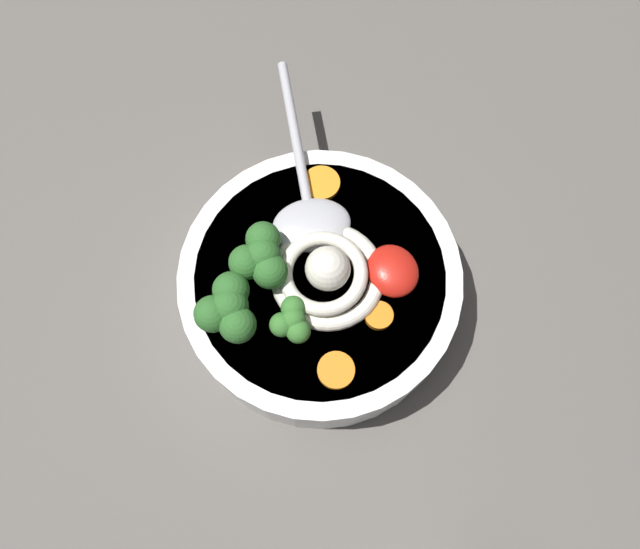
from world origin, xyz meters
TOP-DOWN VIEW (x-y plane):
  - table_slab at (0.00, 0.00)cm, footprint 92.62×92.62cm
  - soup_bowl at (-0.50, 1.89)cm, footprint 21.49×21.49cm
  - noodle_pile at (-0.27, 2.18)cm, footprint 9.33×9.15cm
  - soup_spoon at (-5.50, 3.13)cm, footprint 17.51×7.45cm
  - chili_sauce_dollop at (1.69, 6.75)cm, footprint 4.18×3.76cm
  - broccoli_floret_right at (-2.59, -1.80)cm, footprint 5.01×4.31cm
  - broccoli_floret_near_spoon at (2.42, -1.56)cm, footprint 3.45×2.96cm
  - broccoli_floret_beside_noodles at (0.12, -5.30)cm, footprint 5.11×4.39cm
  - carrot_slice_extra_a at (4.22, 4.48)cm, footprint 2.09×2.09cm
  - carrot_slice_left at (-7.39, 5.03)cm, footprint 2.97×2.97cm
  - carrot_slice_front at (6.61, 0.36)cm, footprint 2.66×2.66cm

SIDE VIEW (x-z plane):
  - table_slab at x=0.00cm, z-range 0.00..3.14cm
  - soup_bowl at x=-0.50cm, z-range 3.24..9.08cm
  - carrot_slice_left at x=-7.39cm, z-range 8.98..9.41cm
  - carrot_slice_front at x=6.61cm, z-range 8.98..9.54cm
  - carrot_slice_extra_a at x=4.22cm, z-range 8.98..9.57cm
  - soup_spoon at x=-5.50cm, z-range 8.98..10.58cm
  - chili_sauce_dollop at x=1.69cm, z-range 8.98..10.86cm
  - noodle_pile at x=-0.27cm, z-range 8.27..12.02cm
  - broccoli_floret_near_spoon at x=2.42cm, z-range 9.33..12.05cm
  - broccoli_floret_right at x=-2.59cm, z-range 9.48..13.45cm
  - broccoli_floret_beside_noodles at x=0.12cm, z-range 9.49..13.53cm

